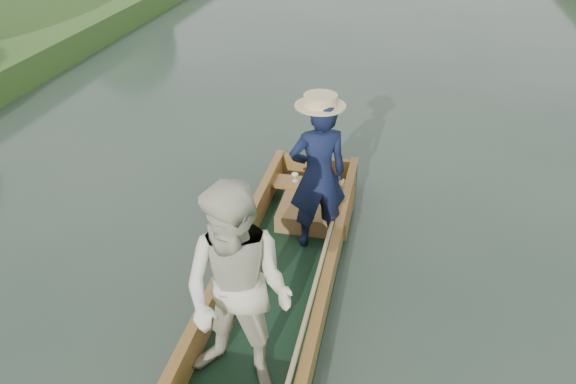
# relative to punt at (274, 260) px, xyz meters

# --- Properties ---
(ground) EXTENTS (120.00, 120.00, 0.00)m
(ground) POSITION_rel_punt_xyz_m (-0.04, 0.21, -0.71)
(ground) COLOR #283D30
(ground) RESTS_ON ground
(punt) EXTENTS (1.18, 5.00, 1.98)m
(punt) POSITION_rel_punt_xyz_m (0.00, 0.00, 0.00)
(punt) COLOR black
(punt) RESTS_ON ground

